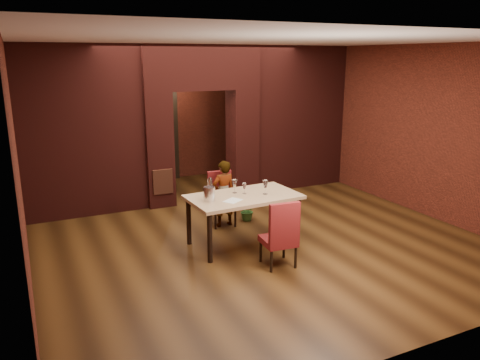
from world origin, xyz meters
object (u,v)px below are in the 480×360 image
object	(u,v)px
chair_far	(222,199)
wine_glass_c	(265,187)
potted_plant	(247,210)
wine_bucket	(209,194)
wine_glass_a	(235,186)
water_bottle	(210,187)
person_seated	(223,194)
wine_glass_b	(244,188)
dining_table	(244,220)
chair_near	(278,233)

from	to	relation	value
chair_far	wine_glass_c	size ratio (longest dim) A/B	4.16
potted_plant	wine_bucket	bearing A→B (deg)	-138.31
wine_bucket	potted_plant	distance (m)	1.71
chair_far	wine_bucket	size ratio (longest dim) A/B	4.38
wine_glass_a	water_bottle	bearing A→B (deg)	-174.65
person_seated	water_bottle	distance (m)	1.02
wine_glass_a	wine_glass_b	size ratio (longest dim) A/B	1.24
person_seated	wine_glass_c	world-z (taller)	person_seated
wine_glass_a	wine_bucket	distance (m)	0.57
dining_table	potted_plant	world-z (taller)	dining_table
wine_glass_c	dining_table	bearing A→B (deg)	165.24
wine_glass_a	potted_plant	bearing A→B (deg)	52.35
person_seated	wine_bucket	xyz separation A→B (m)	(-0.65, -0.94, 0.33)
person_seated	wine_glass_a	size ratio (longest dim) A/B	5.39
dining_table	wine_glass_a	world-z (taller)	wine_glass_a
wine_glass_c	water_bottle	bearing A→B (deg)	164.34
chair_far	wine_bucket	xyz separation A→B (m)	(-0.64, -0.99, 0.45)
dining_table	wine_glass_a	xyz separation A→B (m)	(-0.07, 0.19, 0.52)
dining_table	wine_bucket	distance (m)	0.79
person_seated	wine_bucket	world-z (taller)	person_seated
potted_plant	person_seated	bearing A→B (deg)	-170.47
chair_far	potted_plant	xyz separation A→B (m)	(0.51, 0.03, -0.29)
chair_near	wine_glass_b	distance (m)	1.10
chair_near	water_bottle	xyz separation A→B (m)	(-0.61, 1.10, 0.48)
water_bottle	person_seated	bearing A→B (deg)	53.75
wine_glass_c	wine_bucket	size ratio (longest dim) A/B	1.05
chair_near	water_bottle	size ratio (longest dim) A/B	3.18
wine_bucket	potted_plant	bearing A→B (deg)	41.69
chair_near	wine_glass_c	world-z (taller)	wine_glass_c
potted_plant	chair_far	bearing A→B (deg)	-176.07
dining_table	wine_glass_c	distance (m)	0.63
wine_glass_b	water_bottle	distance (m)	0.57
wine_bucket	water_bottle	bearing A→B (deg)	63.99
chair_far	wine_glass_b	world-z (taller)	wine_glass_b
person_seated	potted_plant	distance (m)	0.65
chair_far	water_bottle	xyz separation A→B (m)	(-0.56, -0.81, 0.50)
dining_table	chair_near	world-z (taller)	chair_near
chair_far	wine_glass_a	world-z (taller)	wine_glass_a
wine_glass_a	wine_glass_c	size ratio (longest dim) A/B	0.96
wine_glass_c	chair_near	bearing A→B (deg)	-106.15
dining_table	chair_near	bearing A→B (deg)	-86.95
wine_glass_c	wine_glass_a	bearing A→B (deg)	145.84
dining_table	wine_bucket	bearing A→B (deg)	179.90
dining_table	wine_glass_b	xyz separation A→B (m)	(0.05, 0.08, 0.50)
chair_near	water_bottle	world-z (taller)	water_bottle
dining_table	chair_far	world-z (taller)	chair_far
wine_glass_b	wine_bucket	size ratio (longest dim) A/B	0.82
dining_table	wine_glass_b	world-z (taller)	wine_glass_b
dining_table	chair_far	xyz separation A→B (m)	(0.05, 0.96, 0.07)
dining_table	wine_glass_b	size ratio (longest dim) A/B	9.75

